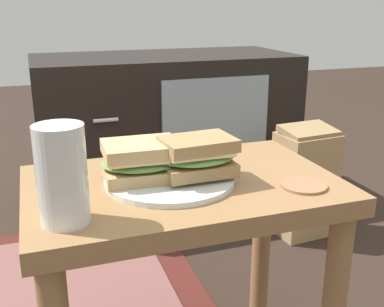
{
  "coord_description": "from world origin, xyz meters",
  "views": [
    {
      "loc": [
        -0.24,
        -0.76,
        0.77
      ],
      "look_at": [
        0.02,
        0.0,
        0.51
      ],
      "focal_mm": 43.97,
      "sensor_mm": 36.0,
      "label": 1
    }
  ],
  "objects_px": {
    "tv_cabinet": "(166,130)",
    "plate": "(170,180)",
    "beer_glass": "(62,178)",
    "sandwich_front": "(141,161)",
    "sandwich_back": "(198,156)",
    "coaster": "(304,185)",
    "paper_bag": "(305,182)"
  },
  "relations": [
    {
      "from": "tv_cabinet",
      "to": "coaster",
      "type": "xyz_separation_m",
      "value": [
        -0.04,
        -1.05,
        0.17
      ]
    },
    {
      "from": "plate",
      "to": "sandwich_back",
      "type": "distance_m",
      "value": 0.07
    },
    {
      "from": "sandwich_front",
      "to": "paper_bag",
      "type": "bearing_deg",
      "value": 37.06
    },
    {
      "from": "plate",
      "to": "beer_glass",
      "type": "relative_size",
      "value": 1.58
    },
    {
      "from": "sandwich_back",
      "to": "coaster",
      "type": "height_order",
      "value": "sandwich_back"
    },
    {
      "from": "sandwich_front",
      "to": "beer_glass",
      "type": "relative_size",
      "value": 0.99
    },
    {
      "from": "tv_cabinet",
      "to": "sandwich_back",
      "type": "distance_m",
      "value": 1.01
    },
    {
      "from": "tv_cabinet",
      "to": "plate",
      "type": "xyz_separation_m",
      "value": [
        -0.26,
        -0.95,
        0.17
      ]
    },
    {
      "from": "tv_cabinet",
      "to": "beer_glass",
      "type": "distance_m",
      "value": 1.17
    },
    {
      "from": "beer_glass",
      "to": "paper_bag",
      "type": "distance_m",
      "value": 1.08
    },
    {
      "from": "sandwich_front",
      "to": "plate",
      "type": "bearing_deg",
      "value": -15.39
    },
    {
      "from": "plate",
      "to": "beer_glass",
      "type": "height_order",
      "value": "beer_glass"
    },
    {
      "from": "tv_cabinet",
      "to": "paper_bag",
      "type": "xyz_separation_m",
      "value": [
        0.36,
        -0.43,
        -0.1
      ]
    },
    {
      "from": "sandwich_back",
      "to": "coaster",
      "type": "bearing_deg",
      "value": -26.09
    },
    {
      "from": "plate",
      "to": "sandwich_back",
      "type": "bearing_deg",
      "value": -15.39
    },
    {
      "from": "tv_cabinet",
      "to": "sandwich_back",
      "type": "bearing_deg",
      "value": -102.5
    },
    {
      "from": "paper_bag",
      "to": "sandwich_back",
      "type": "bearing_deg",
      "value": -137.16
    },
    {
      "from": "beer_glass",
      "to": "plate",
      "type": "bearing_deg",
      "value": 28.13
    },
    {
      "from": "tv_cabinet",
      "to": "sandwich_back",
      "type": "xyz_separation_m",
      "value": [
        -0.21,
        -0.96,
        0.22
      ]
    },
    {
      "from": "coaster",
      "to": "sandwich_front",
      "type": "bearing_deg",
      "value": 157.63
    },
    {
      "from": "tv_cabinet",
      "to": "plate",
      "type": "distance_m",
      "value": 1.0
    },
    {
      "from": "paper_bag",
      "to": "tv_cabinet",
      "type": "bearing_deg",
      "value": 130.27
    },
    {
      "from": "beer_glass",
      "to": "coaster",
      "type": "height_order",
      "value": "beer_glass"
    },
    {
      "from": "tv_cabinet",
      "to": "sandwich_front",
      "type": "distance_m",
      "value": 1.01
    },
    {
      "from": "sandwich_back",
      "to": "sandwich_front",
      "type": "bearing_deg",
      "value": 164.61
    },
    {
      "from": "sandwich_back",
      "to": "beer_glass",
      "type": "xyz_separation_m",
      "value": [
        -0.24,
        -0.09,
        0.02
      ]
    },
    {
      "from": "sandwich_front",
      "to": "beer_glass",
      "type": "distance_m",
      "value": 0.18
    },
    {
      "from": "plate",
      "to": "sandwich_front",
      "type": "xyz_separation_m",
      "value": [
        -0.05,
        0.01,
        0.04
      ]
    },
    {
      "from": "tv_cabinet",
      "to": "plate",
      "type": "relative_size",
      "value": 4.11
    },
    {
      "from": "tv_cabinet",
      "to": "paper_bag",
      "type": "distance_m",
      "value": 0.57
    },
    {
      "from": "coaster",
      "to": "plate",
      "type": "bearing_deg",
      "value": 156.16
    },
    {
      "from": "beer_glass",
      "to": "coaster",
      "type": "relative_size",
      "value": 1.83
    }
  ]
}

